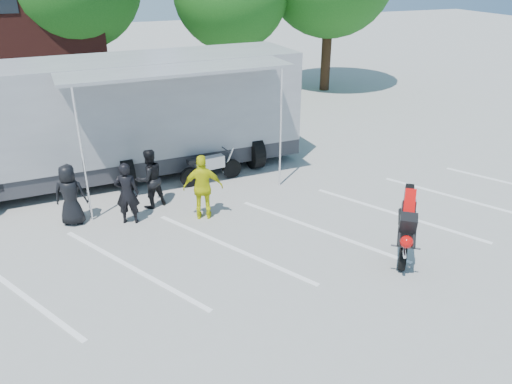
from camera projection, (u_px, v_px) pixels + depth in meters
ground at (237, 271)px, 11.20m from camera, size 100.00×100.00×0.00m
parking_bay_lines at (223, 249)px, 12.04m from camera, size 18.09×13.33×0.01m
transporter_truck at (138, 173)px, 16.33m from camera, size 11.85×6.12×3.69m
parked_motorcycle at (212, 182)px, 15.67m from camera, size 2.15×0.96×1.09m
stunt_bike_rider at (401, 254)px, 11.84m from camera, size 1.62×1.81×1.96m
spectator_leather_a at (70, 195)px, 12.88m from camera, size 0.92×0.72×1.65m
spectator_leather_b at (127, 193)px, 12.91m from camera, size 0.72×0.58×1.70m
spectator_leather_c at (150, 179)px, 13.78m from camera, size 0.98×0.87×1.69m
spectator_hivis at (203, 187)px, 13.13m from camera, size 1.13×0.72×1.79m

